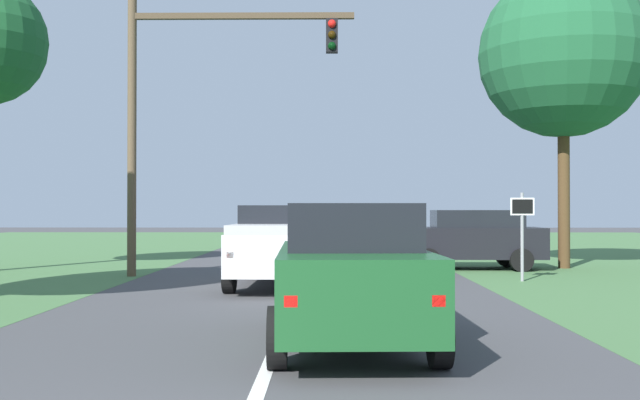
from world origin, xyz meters
name	(u,v)px	position (x,y,z in m)	size (l,w,h in m)	color
ground_plane	(289,313)	(0.00, 9.05, 0.00)	(120.00, 120.00, 0.00)	#424244
red_suv_near	(350,270)	(0.99, 5.92, 1.00)	(2.20, 4.66, 1.90)	#194C23
pickup_truck_lead	(282,244)	(-0.41, 13.59, 0.98)	(2.33, 5.58, 1.91)	silver
traffic_light	(188,93)	(-3.12, 16.09, 4.96)	(6.16, 0.40, 7.66)	brown
keep_moving_sign	(522,224)	(5.58, 14.77, 1.44)	(0.60, 0.09, 2.24)	gray
oak_tree_right	(563,54)	(7.95, 18.99, 6.60)	(5.17, 5.17, 9.20)	#4C351E
crossing_suv_far	(471,238)	(5.02, 18.64, 0.94)	(4.36, 2.17, 1.79)	black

